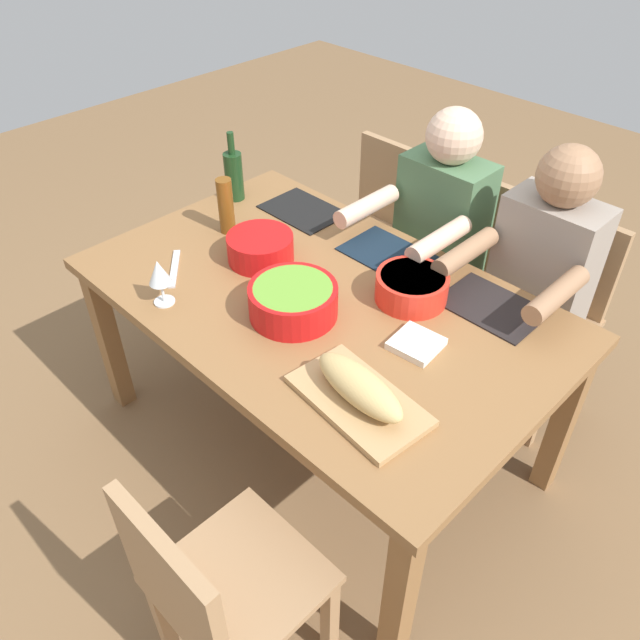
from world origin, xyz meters
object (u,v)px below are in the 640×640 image
(chair_far_left, at_px, (214,591))
(wine_bottle, at_px, (234,175))
(cutting_board, at_px, (359,400))
(wine_glass, at_px, (159,274))
(diner_near_center, at_px, (435,234))
(serving_bowl_salad, at_px, (293,299))
(serving_bowl_pasta, at_px, (412,286))
(beer_bottle, at_px, (226,206))
(chair_near_left, at_px, (547,305))
(serving_bowl_fruit, at_px, (260,246))
(napkin_stack, at_px, (416,344))
(diner_near_left, at_px, (535,281))
(bread_loaf, at_px, (359,386))
(chair_near_right, at_px, (376,223))
(chair_near_center, at_px, (454,260))
(dining_table, at_px, (320,314))

(chair_far_left, xyz_separation_m, wine_bottle, (1.18, -1.06, 0.37))
(chair_far_left, xyz_separation_m, cutting_board, (0.02, -0.56, 0.27))
(wine_glass, bearing_deg, diner_near_center, -107.95)
(serving_bowl_salad, bearing_deg, wine_bottle, -26.07)
(serving_bowl_pasta, bearing_deg, diner_near_center, -62.88)
(beer_bottle, bearing_deg, chair_far_left, 138.74)
(beer_bottle, bearing_deg, wine_glass, 115.24)
(chair_near_left, relative_size, cutting_board, 2.12)
(serving_bowl_fruit, height_order, wine_bottle, wine_bottle)
(napkin_stack, bearing_deg, diner_near_left, -95.10)
(diner_near_left, bearing_deg, serving_bowl_salad, 60.83)
(serving_bowl_fruit, height_order, wine_glass, wine_glass)
(napkin_stack, bearing_deg, cutting_board, 96.17)
(bread_loaf, bearing_deg, wine_bottle, -23.58)
(beer_bottle, bearing_deg, serving_bowl_salad, 162.58)
(chair_near_right, xyz_separation_m, serving_bowl_fruit, (-0.15, 0.83, 0.31))
(wine_bottle, bearing_deg, diner_near_center, -149.97)
(chair_far_left, xyz_separation_m, serving_bowl_pasta, (0.22, -1.04, 0.31))
(chair_near_right, height_order, napkin_stack, chair_near_right)
(chair_near_right, xyz_separation_m, serving_bowl_salad, (-0.46, 0.97, 0.32))
(chair_near_right, height_order, bread_loaf, same)
(chair_near_right, height_order, cutting_board, chair_near_right)
(diner_near_center, bearing_deg, chair_far_left, 106.91)
(beer_bottle, xyz_separation_m, wine_glass, (-0.21, 0.44, 0.01))
(cutting_board, height_order, wine_bottle, wine_bottle)
(chair_near_right, bearing_deg, chair_near_center, 180.00)
(serving_bowl_pasta, bearing_deg, cutting_board, 112.40)
(diner_near_center, xyz_separation_m, diner_near_left, (-0.45, 0.00, 0.00))
(chair_near_center, bearing_deg, cutting_board, 111.04)
(chair_near_right, distance_m, beer_bottle, 0.88)
(serving_bowl_salad, xyz_separation_m, serving_bowl_fruit, (0.32, -0.14, -0.01))
(serving_bowl_fruit, bearing_deg, diner_near_center, -115.06)
(beer_bottle, relative_size, wine_glass, 1.33)
(chair_far_left, xyz_separation_m, napkin_stack, (0.06, -0.86, 0.27))
(chair_near_right, bearing_deg, dining_table, 118.42)
(chair_near_right, height_order, wine_bottle, wine_bottle)
(chair_near_left, bearing_deg, serving_bowl_fruit, 47.82)
(diner_near_left, relative_size, cutting_board, 3.00)
(diner_near_left, height_order, napkin_stack, diner_near_left)
(diner_near_left, bearing_deg, cutting_board, 88.52)
(diner_near_left, bearing_deg, serving_bowl_fruit, 40.73)
(chair_near_left, relative_size, beer_bottle, 3.86)
(dining_table, bearing_deg, wine_glass, 49.44)
(chair_near_right, bearing_deg, serving_bowl_pasta, 137.09)
(chair_near_center, height_order, wine_glass, wine_glass)
(cutting_board, distance_m, wine_glass, 0.78)
(chair_far_left, relative_size, serving_bowl_fruit, 3.53)
(chair_far_left, xyz_separation_m, chair_near_center, (0.45, -1.67, 0.00))
(chair_near_right, height_order, serving_bowl_salad, chair_near_right)
(diner_near_left, bearing_deg, wine_bottle, 19.66)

